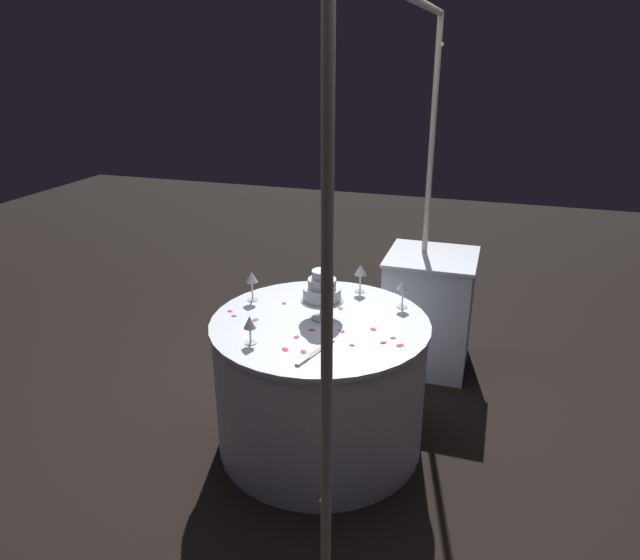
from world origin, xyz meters
TOP-DOWN VIEW (x-y plane):
  - ground_plane at (0.00, 0.00)m, footprint 12.00×12.00m
  - decorative_arch at (0.00, 0.37)m, footprint 2.25×0.06m
  - main_table at (0.00, 0.00)m, footprint 1.13×1.13m
  - side_table at (-1.06, 0.43)m, footprint 0.58×0.58m
  - tiered_cake at (-0.03, -0.00)m, footprint 0.22×0.22m
  - wine_glass_0 at (-0.14, -0.44)m, footprint 0.07×0.07m
  - wine_glass_1 at (-0.30, 0.37)m, footprint 0.07×0.07m
  - wine_glass_2 at (-0.44, 0.10)m, footprint 0.07×0.07m
  - wine_glass_3 at (0.32, -0.24)m, footprint 0.06×0.06m
  - cake_knife at (0.34, 0.08)m, footprint 0.29×0.11m
  - rose_petal_0 at (0.03, -0.49)m, footprint 0.03×0.04m
  - rose_petal_1 at (0.33, 0.03)m, footprint 0.04×0.04m
  - rose_petal_2 at (0.20, -0.05)m, footprint 0.03×0.02m
  - rose_petal_3 at (0.01, 0.28)m, footprint 0.05×0.04m
  - rose_petal_4 at (-0.15, -0.25)m, footprint 0.03×0.04m
  - rose_petal_5 at (-0.46, -0.03)m, footprint 0.03×0.03m
  - rose_petal_6 at (-0.18, 0.06)m, footprint 0.04×0.04m
  - rose_petal_7 at (0.34, -0.06)m, footprint 0.05×0.05m
  - rose_petal_8 at (0.07, 0.39)m, footprint 0.03×0.03m
  - rose_petal_9 at (0.13, 0.36)m, footprint 0.04×0.04m
  - rose_petal_10 at (0.08, 0.13)m, footprint 0.04×0.05m
  - rose_petal_11 at (0.20, 0.22)m, footprint 0.02×0.03m
  - rose_petal_12 at (0.09, -0.32)m, footprint 0.04×0.03m
  - rose_petal_13 at (0.08, -0.45)m, footprint 0.02×0.03m
  - rose_petal_14 at (0.11, -0.01)m, footprint 0.03×0.04m
  - rose_petal_15 at (0.14, 0.44)m, footprint 0.05×0.05m

SIDE VIEW (x-z plane):
  - ground_plane at x=0.00m, z-range 0.00..0.00m
  - main_table at x=0.00m, z-range 0.00..0.74m
  - side_table at x=-1.06m, z-range 0.00..0.79m
  - rose_petal_0 at x=0.03m, z-range 0.74..0.74m
  - rose_petal_1 at x=0.33m, z-range 0.74..0.74m
  - rose_petal_2 at x=0.20m, z-range 0.74..0.74m
  - rose_petal_3 at x=0.01m, z-range 0.74..0.74m
  - rose_petal_4 at x=-0.15m, z-range 0.74..0.74m
  - rose_petal_5 at x=-0.46m, z-range 0.74..0.74m
  - rose_petal_6 at x=-0.18m, z-range 0.74..0.74m
  - rose_petal_7 at x=0.34m, z-range 0.74..0.74m
  - rose_petal_8 at x=0.07m, z-range 0.74..0.74m
  - rose_petal_9 at x=0.13m, z-range 0.74..0.74m
  - rose_petal_10 at x=0.08m, z-range 0.74..0.74m
  - rose_petal_11 at x=0.20m, z-range 0.74..0.74m
  - rose_petal_12 at x=0.09m, z-range 0.74..0.74m
  - rose_petal_13 at x=0.08m, z-range 0.74..0.74m
  - rose_petal_14 at x=0.11m, z-range 0.74..0.74m
  - rose_petal_15 at x=0.14m, z-range 0.74..0.74m
  - cake_knife at x=0.34m, z-range 0.73..0.75m
  - wine_glass_3 at x=0.32m, z-range 0.77..0.91m
  - wine_glass_1 at x=-0.30m, z-range 0.78..0.93m
  - wine_glass_2 at x=-0.44m, z-range 0.78..0.94m
  - wine_glass_0 at x=-0.14m, z-range 0.78..0.95m
  - tiered_cake at x=-0.03m, z-range 0.76..1.02m
  - decorative_arch at x=0.00m, z-range 0.36..2.60m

